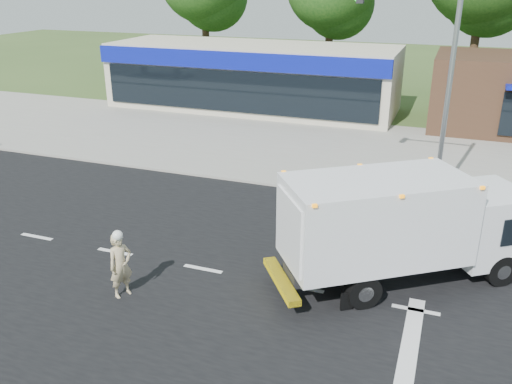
% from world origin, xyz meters
% --- Properties ---
extents(ground, '(120.00, 120.00, 0.00)m').
position_xyz_m(ground, '(0.00, 0.00, 0.00)').
color(ground, '#385123').
rests_on(ground, ground).
extents(road_asphalt, '(60.00, 14.00, 0.02)m').
position_xyz_m(road_asphalt, '(0.00, 0.00, 0.00)').
color(road_asphalt, black).
rests_on(road_asphalt, ground).
extents(sidewalk, '(60.00, 2.40, 0.12)m').
position_xyz_m(sidewalk, '(0.00, 8.20, 0.06)').
color(sidewalk, gray).
rests_on(sidewalk, ground).
extents(parking_apron, '(60.00, 9.00, 0.02)m').
position_xyz_m(parking_apron, '(0.00, 14.00, 0.01)').
color(parking_apron, gray).
rests_on(parking_apron, ground).
extents(lane_markings, '(55.20, 7.00, 0.01)m').
position_xyz_m(lane_markings, '(1.35, -1.35, 0.02)').
color(lane_markings, silver).
rests_on(lane_markings, road_asphalt).
extents(ems_box_truck, '(7.04, 5.85, 3.14)m').
position_xyz_m(ems_box_truck, '(2.33, 1.29, 1.81)').
color(ems_box_truck, black).
rests_on(ems_box_truck, ground).
extents(emergency_worker, '(0.67, 0.78, 1.91)m').
position_xyz_m(emergency_worker, '(-4.41, -1.97, 0.93)').
color(emergency_worker, tan).
rests_on(emergency_worker, ground).
extents(retail_strip_mall, '(18.00, 6.20, 4.00)m').
position_xyz_m(retail_strip_mall, '(-9.00, 19.93, 2.01)').
color(retail_strip_mall, beige).
rests_on(retail_strip_mall, ground).
extents(traffic_signal_pole, '(3.51, 0.25, 8.00)m').
position_xyz_m(traffic_signal_pole, '(2.35, 7.60, 4.92)').
color(traffic_signal_pole, gray).
rests_on(traffic_signal_pole, ground).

